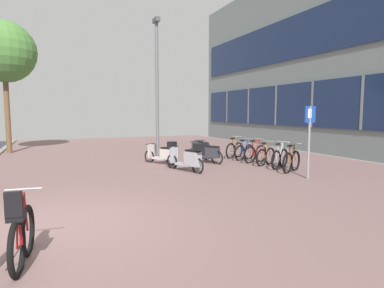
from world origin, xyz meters
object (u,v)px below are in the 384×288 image
(scooter_mid, at_px, (203,150))
(scooter_far, at_px, (164,153))
(bicycle_rack_01, at_px, (280,158))
(scooter_near, at_px, (189,158))
(bicycle_rack_04, at_px, (244,152))
(bicycle_foreground, at_px, (19,236))
(bicycle_rack_05, at_px, (234,150))
(bicycle_rack_00, at_px, (291,161))
(street_tree, at_px, (4,52))
(parking_sign, at_px, (309,134))
(bicycle_rack_03, at_px, (255,154))
(scooter_extra, at_px, (207,153))
(bicycle_rack_02, at_px, (266,156))
(lamp_post, at_px, (157,82))

(scooter_mid, xyz_separation_m, scooter_far, (-2.12, -0.76, 0.03))
(bicycle_rack_01, xyz_separation_m, scooter_near, (-3.35, 0.68, 0.11))
(bicycle_rack_01, relative_size, bicycle_rack_04, 1.00)
(bicycle_foreground, xyz_separation_m, bicycle_rack_05, (8.03, 7.65, -0.05))
(bicycle_rack_00, distance_m, street_tree, 14.46)
(bicycle_rack_00, height_order, bicycle_rack_01, bicycle_rack_00)
(bicycle_rack_00, distance_m, scooter_near, 3.54)
(bicycle_rack_05, distance_m, scooter_far, 3.54)
(bicycle_rack_01, bearing_deg, bicycle_rack_04, 91.56)
(bicycle_rack_04, height_order, parking_sign, parking_sign)
(bicycle_rack_03, distance_m, bicycle_rack_05, 1.51)
(scooter_far, xyz_separation_m, scooter_extra, (1.73, -0.42, -0.03))
(parking_sign, bearing_deg, bicycle_foreground, -160.22)
(bicycle_rack_04, distance_m, scooter_near, 3.65)
(parking_sign, height_order, street_tree, street_tree)
(bicycle_foreground, xyz_separation_m, bicycle_rack_04, (8.07, 6.90, -0.06))
(bicycle_rack_05, height_order, scooter_near, scooter_near)
(bicycle_rack_04, bearing_deg, street_tree, 144.44)
(bicycle_rack_03, distance_m, bicycle_rack_04, 0.75)
(bicycle_foreground, height_order, bicycle_rack_03, bicycle_foreground)
(bicycle_rack_00, height_order, scooter_mid, bicycle_rack_00)
(bicycle_rack_02, xyz_separation_m, bicycle_rack_03, (0.04, 0.75, 0.01))
(scooter_extra, bearing_deg, lamp_post, 130.41)
(bicycle_foreground, bearing_deg, street_tree, 96.22)
(scooter_mid, bearing_deg, bicycle_rack_05, -13.91)
(bicycle_foreground, relative_size, scooter_mid, 0.80)
(scooter_extra, xyz_separation_m, street_tree, (-7.74, 6.92, 4.60))
(bicycle_foreground, distance_m, scooter_mid, 10.39)
(bicycle_rack_03, bearing_deg, bicycle_rack_00, -92.34)
(bicycle_foreground, distance_m, lamp_post, 10.25)
(scooter_mid, bearing_deg, street_tree, 144.78)
(bicycle_rack_05, bearing_deg, scooter_mid, 166.09)
(bicycle_rack_03, bearing_deg, lamp_post, 143.98)
(scooter_mid, height_order, parking_sign, parking_sign)
(bicycle_rack_02, distance_m, parking_sign, 2.85)
(scooter_far, bearing_deg, scooter_mid, 19.63)
(bicycle_rack_00, xyz_separation_m, scooter_far, (-3.50, 3.36, 0.07))
(bicycle_rack_05, bearing_deg, scooter_far, -173.34)
(bicycle_rack_04, distance_m, bicycle_rack_05, 0.75)
(bicycle_foreground, height_order, street_tree, street_tree)
(bicycle_rack_00, relative_size, bicycle_rack_02, 1.03)
(bicycle_rack_01, relative_size, scooter_near, 0.71)
(scooter_mid, bearing_deg, scooter_near, -124.68)
(scooter_far, height_order, street_tree, street_tree)
(lamp_post, bearing_deg, bicycle_rack_02, -43.86)
(bicycle_rack_02, relative_size, parking_sign, 0.56)
(bicycle_rack_01, height_order, scooter_near, scooter_near)
(bicycle_rack_05, distance_m, street_tree, 12.22)
(bicycle_rack_04, height_order, lamp_post, lamp_post)
(scooter_far, xyz_separation_m, street_tree, (-6.01, 6.49, 4.57))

